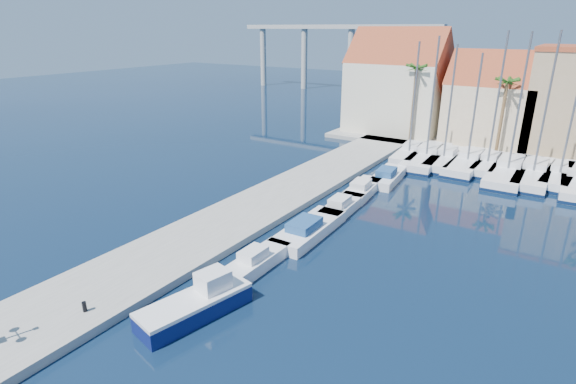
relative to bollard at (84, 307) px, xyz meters
name	(u,v)px	position (x,y,z in m)	size (l,w,h in m)	color
ground	(224,355)	(7.52, 1.82, -0.77)	(260.00, 260.00, 0.00)	black
quay_west	(250,211)	(-1.48, 15.32, -0.52)	(6.00, 77.00, 0.50)	gray
shore_north	(560,151)	(17.52, 49.82, -0.52)	(54.00, 16.00, 0.50)	gray
bollard	(84,307)	(0.00, 0.00, 0.00)	(0.21, 0.21, 0.53)	black
fishing_boat	(198,303)	(4.39, 3.43, -0.08)	(3.20, 6.21, 2.07)	#0E1652
motorboat_west_0	(258,260)	(4.02, 8.97, -0.26)	(1.63, 5.08, 1.40)	white
motorboat_west_1	(309,229)	(4.32, 14.52, -0.26)	(2.53, 7.33, 1.40)	white
motorboat_west_2	(342,206)	(4.32, 19.68, -0.26)	(2.03, 5.61, 1.40)	white
motorboat_west_3	(362,189)	(3.97, 24.34, -0.26)	(2.46, 6.07, 1.40)	white
motorboat_west_4	(388,176)	(4.48, 28.95, -0.26)	(2.77, 6.81, 1.40)	white
sailboat_0	(410,153)	(3.56, 37.98, -0.16)	(3.07, 9.06, 12.52)	white
sailboat_1	(428,156)	(5.60, 37.83, -0.20)	(3.76, 11.91, 13.09)	white
sailboat_2	(445,158)	(7.39, 37.96, -0.18)	(2.91, 9.80, 12.33)	white
sailboat_3	(469,162)	(9.86, 38.05, -0.21)	(3.08, 10.95, 11.57)	white
sailboat_4	(488,163)	(11.75, 38.28, -0.13)	(2.27, 8.38, 13.61)	white
sailboat_5	(508,171)	(13.86, 37.00, -0.19)	(3.31, 11.88, 13.56)	white
sailboat_6	(534,173)	(16.04, 37.47, -0.19)	(3.05, 11.29, 13.67)	white
sailboat_7	(560,175)	(18.24, 38.05, -0.15)	(3.23, 9.52, 13.67)	white
building_0	(397,86)	(-2.48, 48.82, 5.76)	(12.30, 9.00, 13.50)	beige
building_1	(492,103)	(9.52, 48.82, 4.53)	(10.30, 8.00, 11.00)	beige
palm_0	(417,70)	(1.52, 43.82, 8.31)	(2.60, 2.60, 10.15)	brown
palm_1	(507,84)	(11.52, 43.82, 7.37)	(2.60, 2.60, 9.15)	brown
viaduct	(331,44)	(-31.55, 83.82, 9.48)	(48.00, 2.20, 14.45)	#9E9E99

